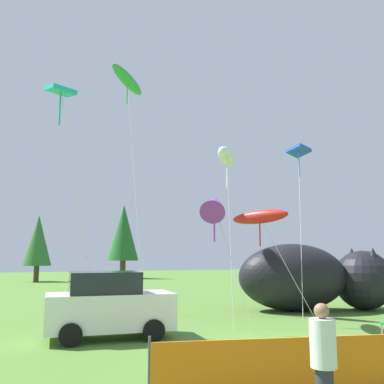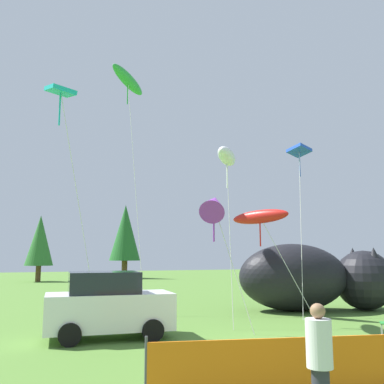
{
  "view_description": "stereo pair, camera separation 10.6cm",
  "coord_description": "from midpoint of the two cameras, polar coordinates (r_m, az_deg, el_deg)",
  "views": [
    {
      "loc": [
        -7.05,
        -10.55,
        2.58
      ],
      "look_at": [
        -0.74,
        5.68,
        5.16
      ],
      "focal_mm": 40.0,
      "sensor_mm": 36.0,
      "label": 1
    },
    {
      "loc": [
        -6.95,
        -10.59,
        2.58
      ],
      "look_at": [
        -0.74,
        5.68,
        5.16
      ],
      "focal_mm": 40.0,
      "sensor_mm": 36.0,
      "label": 2
    }
  ],
  "objects": [
    {
      "name": "spectator_in_yellow_shirt",
      "position": [
        7.31,
        17.08,
        -20.52
      ],
      "size": [
        0.4,
        0.4,
        1.84
      ],
      "color": "#2D2D38",
      "rests_on": "ground"
    },
    {
      "name": "kite_blue_box",
      "position": [
        21.73,
        14.24,
        5.01
      ],
      "size": [
        2.38,
        2.95,
        7.94
      ],
      "color": "silver",
      "rests_on": "ground"
    },
    {
      "name": "horizon_tree_east",
      "position": [
        45.36,
        -19.56,
        -6.12
      ],
      "size": [
        2.74,
        2.74,
        6.54
      ],
      "color": "brown",
      "rests_on": "ground"
    },
    {
      "name": "horizon_tree_west",
      "position": [
        49.46,
        -8.83,
        -5.39
      ],
      "size": [
        3.48,
        3.48,
        8.3
      ],
      "color": "brown",
      "rests_on": "ground"
    },
    {
      "name": "kite_white_ghost",
      "position": [
        17.49,
        4.84,
        4.69
      ],
      "size": [
        1.94,
        2.68,
        6.91
      ],
      "color": "silver",
      "rests_on": "ground"
    },
    {
      "name": "safety_fence",
      "position": [
        9.4,
        23.27,
        -20.33
      ],
      "size": [
        8.47,
        1.74,
        1.17
      ],
      "rotation": [
        0.0,
        0.0,
        -0.2
      ],
      "color": "orange",
      "rests_on": "ground"
    },
    {
      "name": "kite_green_fish",
      "position": [
        23.08,
        -8.41,
        14.45
      ],
      "size": [
        2.36,
        3.62,
        12.21
      ],
      "color": "silver",
      "rests_on": "ground"
    },
    {
      "name": "inflatable_cat",
      "position": [
        21.41,
        15.97,
        -11.16
      ],
      "size": [
        7.68,
        4.49,
        3.11
      ],
      "rotation": [
        0.0,
        0.0,
        -0.26
      ],
      "color": "black",
      "rests_on": "ground"
    },
    {
      "name": "kite_teal_diamond",
      "position": [
        16.61,
        -16.85,
        12.16
      ],
      "size": [
        2.47,
        2.49,
        8.69
      ],
      "color": "silver",
      "rests_on": "ground"
    },
    {
      "name": "ground_plane",
      "position": [
        12.94,
        13.15,
        -19.71
      ],
      "size": [
        120.0,
        120.0,
        0.0
      ],
      "primitive_type": "plane",
      "color": "#4C752D"
    },
    {
      "name": "parked_car",
      "position": [
        14.18,
        -10.91,
        -14.61
      ],
      "size": [
        4.0,
        2.23,
        2.06
      ],
      "rotation": [
        0.0,
        0.0,
        -0.06
      ],
      "color": "white",
      "rests_on": "ground"
    },
    {
      "name": "kite_purple_delta",
      "position": [
        15.0,
        3.11,
        -1.71
      ],
      "size": [
        1.85,
        1.73,
        5.03
      ],
      "color": "silver",
      "rests_on": "ground"
    },
    {
      "name": "kite_red_lizard",
      "position": [
        19.15,
        9.2,
        -3.31
      ],
      "size": [
        2.57,
        2.96,
        4.67
      ],
      "color": "silver",
      "rests_on": "ground"
    }
  ]
}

